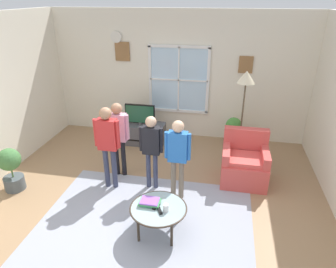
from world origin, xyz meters
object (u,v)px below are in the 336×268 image
object	(u,v)px
tv_stand	(141,133)
potted_plant_corner	(11,167)
cup	(166,208)
potted_plant_by_window	(233,130)
television	(140,114)
person_blue_shirt	(178,151)
remote_near_books	(160,211)
person_red_shirt	(108,139)
person_black_shirt	(151,145)
book_stack	(150,202)
armchair	(244,163)
person_pink_shirt	(118,131)
remote_near_cup	(156,206)
floor_lamp	(245,86)
coffee_table	(158,209)

from	to	relation	value
tv_stand	potted_plant_corner	xyz separation A→B (m)	(-1.59, -2.08, 0.19)
cup	potted_plant_by_window	size ratio (longest dim) A/B	0.17
television	person_blue_shirt	bearing A→B (deg)	-58.37
remote_near_books	potted_plant_by_window	world-z (taller)	potted_plant_by_window
person_red_shirt	person_black_shirt	bearing A→B (deg)	9.55
book_stack	potted_plant_by_window	world-z (taller)	potted_plant_by_window
armchair	cup	distance (m)	1.92
tv_stand	person_pink_shirt	xyz separation A→B (m)	(-0.00, -1.32, 0.63)
armchair	remote_near_cup	world-z (taller)	armchair
person_red_shirt	person_black_shirt	xyz separation A→B (m)	(0.68, 0.11, -0.09)
remote_near_books	remote_near_cup	bearing A→B (deg)	129.92
remote_near_books	person_black_shirt	size ratio (longest dim) A/B	0.11
tv_stand	armchair	world-z (taller)	armchair
remote_near_books	person_blue_shirt	bearing A→B (deg)	84.81
floor_lamp	potted_plant_corner	bearing A→B (deg)	-154.11
remote_near_cup	person_blue_shirt	xyz separation A→B (m)	(0.15, 0.82, 0.41)
armchair	person_pink_shirt	bearing A→B (deg)	-173.54
remote_near_books	remote_near_cup	xyz separation A→B (m)	(-0.06, 0.08, 0.00)
television	remote_near_books	world-z (taller)	television
television	floor_lamp	xyz separation A→B (m)	(2.07, -0.30, 0.80)
cup	potted_plant_corner	size ratio (longest dim) A/B	0.15
person_red_shirt	potted_plant_corner	bearing A→B (deg)	-166.47
cup	person_black_shirt	distance (m)	1.22
remote_near_cup	potted_plant_by_window	distance (m)	2.96
tv_stand	potted_plant_by_window	xyz separation A→B (m)	(1.95, 0.17, 0.18)
coffee_table	floor_lamp	bearing A→B (deg)	64.80
book_stack	person_black_shirt	xyz separation A→B (m)	(-0.21, 0.97, 0.36)
television	coffee_table	world-z (taller)	television
person_red_shirt	potted_plant_by_window	world-z (taller)	person_red_shirt
television	person_pink_shirt	world-z (taller)	person_pink_shirt
armchair	coffee_table	world-z (taller)	armchair
armchair	person_black_shirt	world-z (taller)	person_black_shirt
cup	remote_near_books	world-z (taller)	cup
television	coffee_table	bearing A→B (deg)	-69.36
television	armchair	world-z (taller)	television
remote_near_cup	floor_lamp	bearing A→B (deg)	64.14
armchair	person_red_shirt	bearing A→B (deg)	-163.68
armchair	coffee_table	size ratio (longest dim) A/B	1.14
tv_stand	person_black_shirt	world-z (taller)	person_black_shirt
armchair	book_stack	size ratio (longest dim) A/B	3.13
remote_near_books	person_pink_shirt	world-z (taller)	person_pink_shirt
book_stack	tv_stand	bearing A→B (deg)	108.42
remote_near_books	potted_plant_by_window	size ratio (longest dim) A/B	0.21
coffee_table	book_stack	size ratio (longest dim) A/B	2.76
tv_stand	cup	xyz separation A→B (m)	(1.10, -2.67, 0.24)
coffee_table	remote_near_books	xyz separation A→B (m)	(0.03, -0.07, 0.04)
tv_stand	potted_plant_corner	world-z (taller)	potted_plant_corner
person_pink_shirt	cup	bearing A→B (deg)	-51.02
person_red_shirt	remote_near_books	bearing A→B (deg)	-42.95
person_black_shirt	potted_plant_by_window	bearing A→B (deg)	53.49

